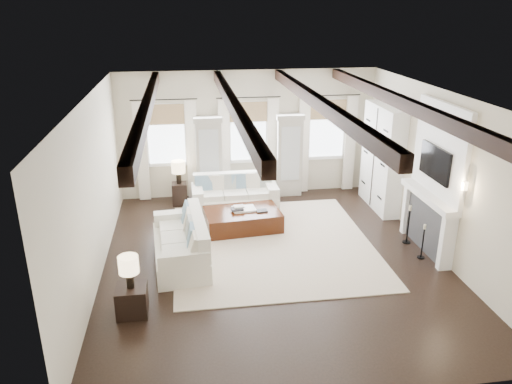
{
  "coord_description": "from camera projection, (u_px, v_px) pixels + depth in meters",
  "views": [
    {
      "loc": [
        -1.6,
        -8.52,
        4.69
      ],
      "look_at": [
        -0.23,
        0.76,
        1.15
      ],
      "focal_mm": 35.0,
      "sensor_mm": 36.0,
      "label": 1
    }
  ],
  "objects": [
    {
      "name": "ground",
      "position": [
        273.0,
        260.0,
        9.77
      ],
      "size": [
        7.5,
        7.5,
        0.0
      ],
      "primitive_type": "plane",
      "color": "black",
      "rests_on": "ground"
    },
    {
      "name": "room_shell",
      "position": [
        303.0,
        153.0,
        10.03
      ],
      "size": [
        6.54,
        7.54,
        3.22
      ],
      "color": "beige",
      "rests_on": "ground"
    },
    {
      "name": "sofa_left",
      "position": [
        184.0,
        244.0,
        9.6
      ],
      "size": [
        1.11,
        2.18,
        0.91
      ],
      "color": "white",
      "rests_on": "ground"
    },
    {
      "name": "tray",
      "position": [
        244.0,
        209.0,
        11.02
      ],
      "size": [
        0.53,
        0.43,
        0.04
      ],
      "primitive_type": "cube",
      "rotation": [
        0.0,
        0.0,
        0.1
      ],
      "color": "white",
      "rests_on": "ottoman"
    },
    {
      "name": "sofa_back",
      "position": [
        234.0,
        196.0,
        12.03
      ],
      "size": [
        2.04,
        0.94,
        0.87
      ],
      "color": "white",
      "rests_on": "ground"
    },
    {
      "name": "book_loose",
      "position": [
        262.0,
        211.0,
        10.93
      ],
      "size": [
        0.26,
        0.2,
        0.03
      ],
      "primitive_type": "cube",
      "rotation": [
        0.0,
        0.0,
        0.1
      ],
      "color": "#262628",
      "rests_on": "ottoman"
    },
    {
      "name": "ottoman",
      "position": [
        242.0,
        220.0,
        11.04
      ],
      "size": [
        1.72,
        1.17,
        0.43
      ],
      "primitive_type": "cube",
      "rotation": [
        0.0,
        0.0,
        0.1
      ],
      "color": "black",
      "rests_on": "ground"
    },
    {
      "name": "lamp_front",
      "position": [
        129.0,
        267.0,
        7.78
      ],
      "size": [
        0.32,
        0.32,
        0.55
      ],
      "color": "black",
      "rests_on": "side_table_front"
    },
    {
      "name": "area_rug",
      "position": [
        272.0,
        243.0,
        10.41
      ],
      "size": [
        4.06,
        4.44,
        0.02
      ],
      "primitive_type": "cube",
      "color": "beige",
      "rests_on": "ground"
    },
    {
      "name": "book_upper",
      "position": [
        239.0,
        207.0,
        10.96
      ],
      "size": [
        0.24,
        0.19,
        0.03
      ],
      "primitive_type": "cube",
      "rotation": [
        0.0,
        0.0,
        0.1
      ],
      "color": "beige",
      "rests_on": "book_lower"
    },
    {
      "name": "side_table_front",
      "position": [
        132.0,
        300.0,
        7.99
      ],
      "size": [
        0.49,
        0.49,
        0.49
      ],
      "primitive_type": "cube",
      "color": "black",
      "rests_on": "ground"
    },
    {
      "name": "book_lower",
      "position": [
        237.0,
        209.0,
        10.91
      ],
      "size": [
        0.28,
        0.22,
        0.04
      ],
      "primitive_type": "cube",
      "rotation": [
        0.0,
        0.0,
        0.1
      ],
      "color": "#262628",
      "rests_on": "tray"
    },
    {
      "name": "candlestick_far",
      "position": [
        408.0,
        227.0,
        10.35
      ],
      "size": [
        0.17,
        0.17,
        0.84
      ],
      "color": "black",
      "rests_on": "ground"
    },
    {
      "name": "lamp_back",
      "position": [
        178.0,
        168.0,
        12.16
      ],
      "size": [
        0.33,
        0.33,
        0.57
      ],
      "color": "black",
      "rests_on": "side_table_back"
    },
    {
      "name": "candlestick_near",
      "position": [
        423.0,
        244.0,
        9.74
      ],
      "size": [
        0.14,
        0.14,
        0.72
      ],
      "color": "black",
      "rests_on": "ground"
    },
    {
      "name": "side_table_back",
      "position": [
        180.0,
        194.0,
        12.39
      ],
      "size": [
        0.37,
        0.37,
        0.55
      ],
      "primitive_type": "cube",
      "color": "black",
      "rests_on": "ground"
    }
  ]
}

